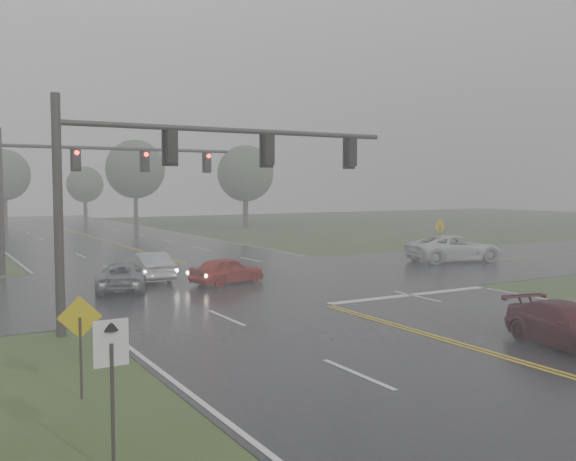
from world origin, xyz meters
TOP-DOWN VIEW (x-y plane):
  - main_road at (0.00, 20.00)m, footprint 18.00×160.00m
  - cross_street at (0.00, 22.00)m, footprint 120.00×14.00m
  - stop_bar at (4.50, 14.40)m, footprint 8.50×0.50m
  - sedan_maroon at (2.45, 4.99)m, footprint 2.70×4.76m
  - sedan_red at (-1.08, 21.40)m, footprint 4.14×2.50m
  - sedan_silver at (-4.09, 24.36)m, footprint 1.62×4.42m
  - car_grey at (-6.00, 22.13)m, footprint 3.47×4.95m
  - pickup_white at (15.11, 22.56)m, footprint 6.48×3.94m
  - signal_gantry_near at (-6.37, 14.14)m, footprint 12.68×0.34m
  - signal_gantry_far at (-6.10, 30.36)m, footprint 13.41×0.40m
  - sign_diamond_west at (-10.96, 7.66)m, footprint 0.96×0.22m
  - sign_arrow_white at (-11.35, 3.45)m, footprint 0.58×0.10m
  - sign_diamond_east at (15.44, 24.25)m, footprint 1.11×0.24m
  - tree_ne_a at (8.40, 68.12)m, footprint 6.96×6.96m
  - tree_n_mid at (-4.72, 79.44)m, footprint 6.33×6.33m
  - tree_e_near at (18.23, 58.59)m, footprint 6.39×6.39m
  - tree_n_far at (6.67, 86.87)m, footprint 5.14×5.14m

SIDE VIEW (x-z plane):
  - main_road at x=0.00m, z-range -0.01..0.01m
  - cross_street at x=0.00m, z-range -0.01..0.01m
  - stop_bar at x=4.50m, z-range 0.00..0.00m
  - sedan_maroon at x=2.45m, z-range -0.65..0.65m
  - sedan_red at x=-1.08m, z-range -0.66..0.66m
  - sedan_silver at x=-4.09m, z-range -0.72..0.72m
  - car_grey at x=-6.00m, z-range -0.63..0.63m
  - pickup_white at x=15.11m, z-range -0.84..0.84m
  - sign_diamond_west at x=-10.96m, z-range 0.41..2.74m
  - sign_diamond_east at x=15.44m, z-range 0.47..3.16m
  - sign_arrow_white at x=-11.35m, z-range 0.52..3.13m
  - tree_n_far at x=6.67m, z-range 1.18..8.73m
  - signal_gantry_near at x=-6.37m, z-range 1.52..9.19m
  - signal_gantry_far at x=-6.10m, z-range 1.58..9.44m
  - tree_n_mid at x=-4.72m, z-range 1.46..10.77m
  - tree_e_near at x=18.23m, z-range 1.48..10.86m
  - tree_ne_a at x=8.40m, z-range 1.62..11.85m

